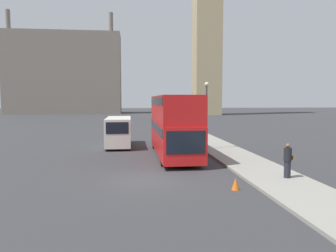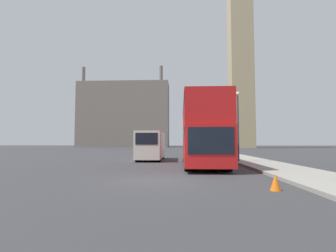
{
  "view_description": "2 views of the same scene",
  "coord_description": "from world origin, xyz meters",
  "px_view_note": "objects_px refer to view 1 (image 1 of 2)",
  "views": [
    {
      "loc": [
        -0.79,
        -16.67,
        4.14
      ],
      "look_at": [
        1.81,
        6.07,
        2.31
      ],
      "focal_mm": 35.0,
      "sensor_mm": 36.0,
      "label": 1
    },
    {
      "loc": [
        0.88,
        -11.2,
        1.57
      ],
      "look_at": [
        -0.46,
        15.75,
        3.31
      ],
      "focal_mm": 28.0,
      "sensor_mm": 36.0,
      "label": 2
    }
  ],
  "objects_px": {
    "red_double_decker_bus": "(174,123)",
    "white_van": "(119,131)",
    "pedestrian": "(288,161)",
    "street_lamp": "(207,105)"
  },
  "relations": [
    {
      "from": "red_double_decker_bus",
      "to": "white_van",
      "type": "relative_size",
      "value": 1.75
    },
    {
      "from": "red_double_decker_bus",
      "to": "white_van",
      "type": "distance_m",
      "value": 6.85
    },
    {
      "from": "pedestrian",
      "to": "street_lamp",
      "type": "distance_m",
      "value": 10.81
    },
    {
      "from": "white_van",
      "to": "pedestrian",
      "type": "relative_size",
      "value": 3.49
    },
    {
      "from": "white_van",
      "to": "pedestrian",
      "type": "height_order",
      "value": "white_van"
    },
    {
      "from": "red_double_decker_bus",
      "to": "street_lamp",
      "type": "bearing_deg",
      "value": 35.77
    },
    {
      "from": "pedestrian",
      "to": "street_lamp",
      "type": "height_order",
      "value": "street_lamp"
    },
    {
      "from": "red_double_decker_bus",
      "to": "street_lamp",
      "type": "xyz_separation_m",
      "value": [
        2.97,
        2.14,
        1.28
      ]
    },
    {
      "from": "white_van",
      "to": "street_lamp",
      "type": "bearing_deg",
      "value": -23.62
    },
    {
      "from": "red_double_decker_bus",
      "to": "pedestrian",
      "type": "relative_size",
      "value": 6.09
    }
  ]
}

